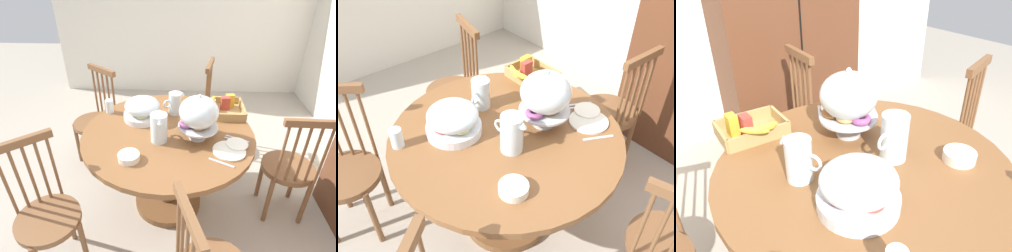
% 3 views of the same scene
% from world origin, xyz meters
% --- Properties ---
extents(ground_plane, '(10.00, 10.00, 0.00)m').
position_xyz_m(ground_plane, '(0.00, 0.00, 0.00)').
color(ground_plane, '#A89E8E').
extents(dining_table, '(1.27, 1.27, 0.74)m').
position_xyz_m(dining_table, '(-0.06, -0.09, 0.54)').
color(dining_table, brown).
rests_on(dining_table, ground_plane).
extents(windsor_chair_near_window, '(0.46, 0.46, 0.97)m').
position_xyz_m(windsor_chair_near_window, '(-0.64, -0.82, 0.45)').
color(windsor_chair_near_window, brown).
rests_on(windsor_chair_near_window, ground_plane).
extents(windsor_chair_facing_door, '(0.43, 0.42, 0.97)m').
position_xyz_m(windsor_chair_facing_door, '(0.84, 0.17, 0.45)').
color(windsor_chair_facing_door, brown).
rests_on(windsor_chair_facing_door, ground_plane).
extents(windsor_chair_far_side, '(0.40, 0.40, 0.97)m').
position_xyz_m(windsor_chair_far_side, '(-0.01, 0.84, 0.45)').
color(windsor_chair_far_side, brown).
rests_on(windsor_chair_far_side, ground_plane).
extents(windsor_chair_host_seat, '(0.42, 0.41, 0.97)m').
position_xyz_m(windsor_chair_host_seat, '(-0.96, 0.15, 0.45)').
color(windsor_chair_host_seat, brown).
rests_on(windsor_chair_host_seat, ground_plane).
extents(pastry_stand_with_dome, '(0.28, 0.28, 0.34)m').
position_xyz_m(pastry_stand_with_dome, '(0.01, 0.12, 0.94)').
color(pastry_stand_with_dome, silver).
rests_on(pastry_stand_with_dome, dining_table).
extents(fruit_platter_covered, '(0.30, 0.30, 0.18)m').
position_xyz_m(fruit_platter_covered, '(-0.25, -0.30, 0.83)').
color(fruit_platter_covered, silver).
rests_on(fruit_platter_covered, dining_table).
extents(orange_juice_pitcher, '(0.11, 0.18, 0.18)m').
position_xyz_m(orange_juice_pitcher, '(-0.34, -0.04, 0.82)').
color(orange_juice_pitcher, silver).
rests_on(orange_juice_pitcher, dining_table).
extents(milk_pitcher, '(0.20, 0.12, 0.21)m').
position_xyz_m(milk_pitcher, '(0.05, -0.15, 0.84)').
color(milk_pitcher, silver).
rests_on(milk_pitcher, dining_table).
extents(cereal_basket, '(0.32, 0.30, 0.12)m').
position_xyz_m(cereal_basket, '(-0.39, 0.38, 0.78)').
color(cereal_basket, tan).
rests_on(cereal_basket, dining_table).
extents(china_plate_large, '(0.22, 0.22, 0.01)m').
position_xyz_m(china_plate_large, '(0.16, 0.33, 0.75)').
color(china_plate_large, white).
rests_on(china_plate_large, dining_table).
extents(china_plate_small, '(0.15, 0.15, 0.01)m').
position_xyz_m(china_plate_small, '(0.10, 0.39, 0.76)').
color(china_plate_small, white).
rests_on(china_plate_small, china_plate_large).
extents(cereal_bowl, '(0.14, 0.14, 0.04)m').
position_xyz_m(cereal_bowl, '(0.28, -0.32, 0.76)').
color(cereal_bowl, white).
rests_on(cereal_bowl, dining_table).
extents(drinking_glass, '(0.06, 0.06, 0.11)m').
position_xyz_m(drinking_glass, '(-0.34, -0.58, 0.80)').
color(drinking_glass, silver).
rests_on(drinking_glass, dining_table).
extents(table_knife, '(0.09, 0.16, 0.01)m').
position_xyz_m(table_knife, '(0.04, 0.40, 0.74)').
color(table_knife, silver).
rests_on(table_knife, dining_table).
extents(dinner_fork, '(0.09, 0.16, 0.01)m').
position_xyz_m(dinner_fork, '(0.01, 0.41, 0.74)').
color(dinner_fork, silver).
rests_on(dinner_fork, dining_table).
extents(soup_spoon, '(0.09, 0.16, 0.01)m').
position_xyz_m(soup_spoon, '(0.29, 0.26, 0.74)').
color(soup_spoon, silver).
rests_on(soup_spoon, dining_table).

